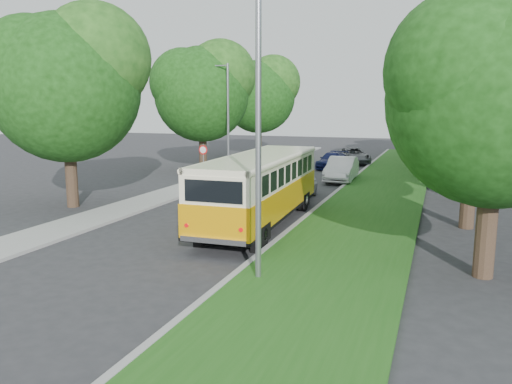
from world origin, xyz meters
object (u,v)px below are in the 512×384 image
(lamppost_near, at_px, (255,122))
(car_grey, at_px, (353,156))
(car_white, at_px, (342,169))
(vintage_bus, at_px, (260,190))
(car_blue, at_px, (332,160))
(car_silver, at_px, (298,186))
(lamppost_far, at_px, (227,115))

(lamppost_near, bearing_deg, car_grey, 94.16)
(car_white, xyz_separation_m, car_grey, (-0.91, 10.08, -0.11))
(vintage_bus, xyz_separation_m, car_blue, (-1.02, 19.15, -0.84))
(lamppost_near, bearing_deg, car_silver, 100.25)
(car_white, distance_m, car_blue, 6.52)
(vintage_bus, xyz_separation_m, car_white, (0.86, 12.91, -0.68))
(vintage_bus, relative_size, car_silver, 2.52)
(lamppost_near, xyz_separation_m, vintage_bus, (-2.06, 6.16, -2.92))
(lamppost_far, relative_size, car_blue, 1.79)
(lamppost_near, relative_size, vintage_bus, 0.82)
(lamppost_far, relative_size, vintage_bus, 0.77)
(car_white, relative_size, car_blue, 1.11)
(car_silver, bearing_deg, car_blue, 91.68)
(car_grey, bearing_deg, vintage_bus, -111.44)
(car_silver, height_order, car_white, car_white)
(lamppost_far, height_order, vintage_bus, lamppost_far)
(car_silver, bearing_deg, vintage_bus, -90.59)
(car_blue, distance_m, car_grey, 3.96)
(car_white, height_order, car_blue, car_white)
(car_silver, distance_m, car_blue, 13.02)
(lamppost_near, height_order, vintage_bus, lamppost_near)
(lamppost_far, relative_size, car_silver, 1.94)
(vintage_bus, relative_size, car_grey, 2.07)
(vintage_bus, bearing_deg, car_silver, 89.42)
(car_white, bearing_deg, vintage_bus, -95.65)
(car_silver, xyz_separation_m, car_grey, (0.10, 16.84, -0.01))
(lamppost_far, xyz_separation_m, vintage_bus, (6.84, -12.34, -2.67))
(lamppost_near, xyz_separation_m, car_white, (-1.21, 19.07, -3.60))
(lamppost_far, bearing_deg, lamppost_near, -64.29)
(lamppost_near, distance_m, car_blue, 25.77)
(car_silver, bearing_deg, lamppost_near, -81.86)
(car_grey, bearing_deg, car_blue, -125.70)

